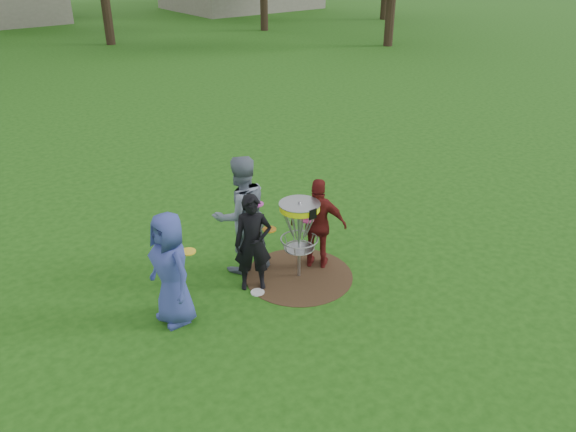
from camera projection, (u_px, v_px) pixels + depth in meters
ground at (299, 276)px, 9.39m from camera, size 100.00×100.00×0.00m
dirt_patch at (299, 275)px, 9.38m from camera, size 1.80×1.80×0.01m
player_blue at (171, 269)px, 7.95m from camera, size 0.61×0.88×1.74m
player_black at (253, 243)px, 8.73m from camera, size 0.71×0.64×1.62m
player_grey at (241, 215)px, 9.17m from camera, size 1.06×0.86×2.02m
player_maroon at (318, 224)px, 9.32m from camera, size 0.91×0.96×1.60m
disc_on_grass at (258, 292)px, 8.93m from camera, size 0.22×0.22×0.02m
disc_golf_basket at (300, 222)px, 8.93m from camera, size 0.66×0.67×1.38m
held_discs at (257, 225)px, 8.70m from camera, size 2.30×0.76×0.28m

